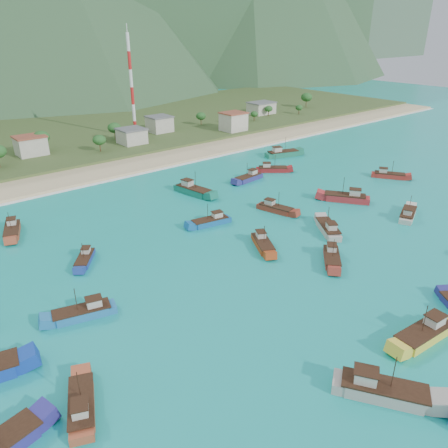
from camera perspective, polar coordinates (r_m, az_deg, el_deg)
ground at (r=81.29m, az=5.36°, el=-6.94°), size 600.00×600.00×0.00m
beach at (r=143.11m, az=-17.58°, el=6.13°), size 400.00×18.00×1.20m
land at (r=199.33m, az=-24.69°, el=10.02°), size 400.00×110.00×2.40m
surf_line at (r=134.73m, az=-15.97°, el=5.23°), size 400.00×2.50×0.08m
village at (r=167.18m, az=-17.38°, el=10.40°), size 216.45×30.07×7.41m
vegetation at (r=162.21m, az=-23.32°, el=9.21°), size 281.57×24.88×8.04m
radio_tower at (r=178.69m, az=-11.96°, el=17.09°), size 1.20×1.20×38.57m
boat_1 at (r=74.04m, az=-17.90°, el=-11.02°), size 10.39×5.42×5.89m
boat_2 at (r=119.56m, az=15.61°, el=3.29°), size 9.55×11.72×6.98m
boat_3 at (r=59.12m, az=-18.09°, el=-21.73°), size 6.43×10.05×5.73m
boat_4 at (r=72.46m, az=24.70°, el=-12.98°), size 11.55×4.42×6.66m
boat_6 at (r=88.47m, az=13.89°, el=-4.37°), size 8.83×8.34×5.55m
boat_9 at (r=114.18m, az=22.88°, el=1.10°), size 10.20×6.37×5.81m
boat_11 at (r=109.45m, az=6.76°, el=1.95°), size 5.01×9.97×5.66m
boat_14 at (r=131.40m, az=3.23°, el=5.99°), size 10.36×4.13×5.96m
boat_15 at (r=101.56m, az=-1.76°, el=0.28°), size 9.92×4.46×5.66m
boat_16 at (r=107.80m, az=-25.92°, el=-0.82°), size 6.01×10.33×5.86m
boat_18 at (r=120.56m, az=-4.04°, el=4.34°), size 5.39×12.36×7.06m
boat_19 at (r=100.46m, az=13.44°, el=-0.65°), size 8.43×10.26×6.13m
boat_20 at (r=90.00m, az=-17.70°, el=-4.44°), size 6.74×7.92×4.78m
boat_27 at (r=140.35m, az=6.31°, el=7.08°), size 9.47×8.54×5.84m
boat_29 at (r=142.77m, az=20.72°, el=5.93°), size 7.74×9.87×5.82m
boat_30 at (r=157.84m, az=7.64°, el=9.06°), size 12.66×7.16×7.18m
boat_32 at (r=61.22m, az=19.92°, el=-19.83°), size 9.17×11.70×6.90m
boat_33 at (r=91.56m, az=5.10°, el=-2.66°), size 7.00×9.65×5.60m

